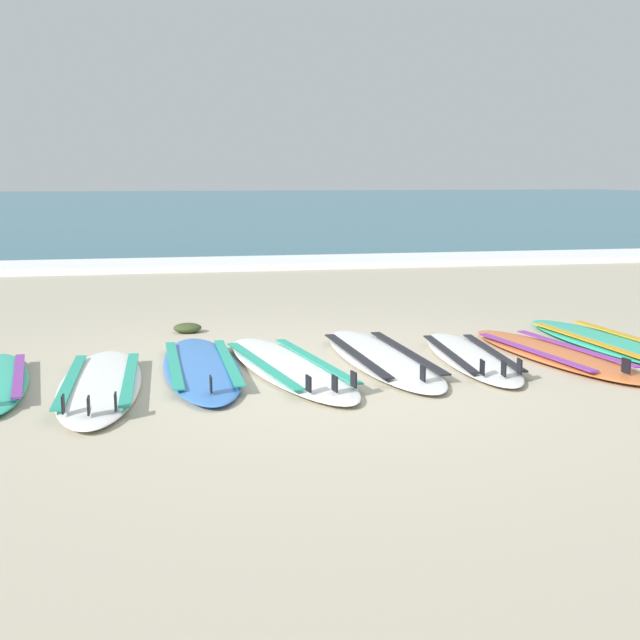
{
  "coord_description": "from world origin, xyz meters",
  "views": [
    {
      "loc": [
        -1.24,
        -6.08,
        1.52
      ],
      "look_at": [
        0.18,
        1.05,
        0.25
      ],
      "focal_mm": 46.9,
      "sensor_mm": 36.0,
      "label": 1
    }
  ],
  "objects": [
    {
      "name": "wave_foam_strip",
      "position": [
        0.0,
        7.77,
        0.06
      ],
      "size": [
        80.0,
        1.4,
        0.11
      ],
      "primitive_type": "cube",
      "color": "white",
      "rests_on": "ground"
    },
    {
      "name": "sea",
      "position": [
        0.0,
        37.07,
        0.05
      ],
      "size": [
        80.0,
        60.0,
        0.1
      ],
      "primitive_type": "cube",
      "color": "#23667A",
      "rests_on": "ground"
    },
    {
      "name": "surfboard_6",
      "position": [
        2.02,
        0.26,
        0.04
      ],
      "size": [
        0.91,
        2.32,
        0.18
      ],
      "color": "orange",
      "rests_on": "ground"
    },
    {
      "name": "surfboard_3",
      "position": [
        -0.24,
        0.22,
        0.04
      ],
      "size": [
        1.03,
        2.49,
        0.18
      ],
      "color": "white",
      "rests_on": "ground"
    },
    {
      "name": "seaweed_clump_near_shoreline",
      "position": [
        -0.95,
        2.0,
        0.05
      ],
      "size": [
        0.27,
        0.22,
        0.1
      ],
      "primitive_type": "ellipsoid",
      "color": "#384723",
      "rests_on": "ground"
    },
    {
      "name": "surfboard_4",
      "position": [
        0.56,
        0.4,
        0.04
      ],
      "size": [
        0.72,
        2.46,
        0.18
      ],
      "color": "white",
      "rests_on": "ground"
    },
    {
      "name": "ground_plane",
      "position": [
        0.0,
        0.0,
        0.0
      ],
      "size": [
        80.0,
        80.0,
        0.0
      ],
      "primitive_type": "plane",
      "color": "#B7AD93"
    },
    {
      "name": "surfboard_5",
      "position": [
        1.29,
        0.28,
        0.04
      ],
      "size": [
        0.67,
        2.1,
        0.18
      ],
      "color": "white",
      "rests_on": "ground"
    },
    {
      "name": "surfboard_1",
      "position": [
        -1.65,
        -0.06,
        0.04
      ],
      "size": [
        0.61,
        2.3,
        0.18
      ],
      "color": "white",
      "rests_on": "ground"
    },
    {
      "name": "surfboard_7",
      "position": [
        2.72,
        0.57,
        0.04
      ],
      "size": [
        0.82,
        2.52,
        0.18
      ],
      "color": "#2DB793",
      "rests_on": "ground"
    },
    {
      "name": "surfboard_2",
      "position": [
        -0.91,
        0.34,
        0.04
      ],
      "size": [
        0.62,
        2.34,
        0.18
      ],
      "color": "#3875CC",
      "rests_on": "ground"
    }
  ]
}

